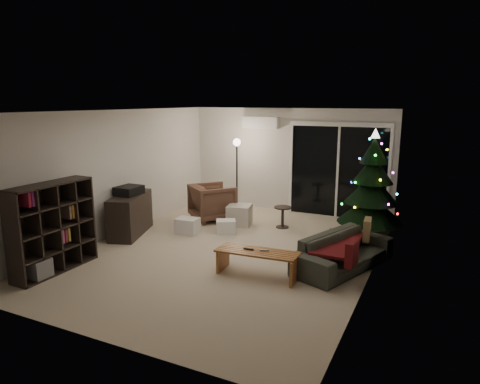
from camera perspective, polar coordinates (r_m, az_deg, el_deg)
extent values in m
plane|color=beige|center=(7.82, -1.63, -7.90)|extent=(6.50, 6.50, 0.00)
plane|color=white|center=(7.35, -1.75, 10.74)|extent=(6.50, 6.50, 0.00)
cube|color=silver|center=(10.44, 6.54, 4.19)|extent=(5.00, 0.02, 2.50)
cube|color=silver|center=(4.91, -19.42, -5.45)|extent=(5.00, 0.02, 2.50)
cube|color=silver|center=(8.90, -16.16, 2.41)|extent=(0.02, 6.50, 2.50)
cube|color=silver|center=(6.74, 17.57, -0.67)|extent=(0.02, 6.50, 2.50)
cube|color=black|center=(10.13, 12.91, 2.57)|extent=(2.20, 0.02, 2.10)
cube|color=white|center=(10.49, 2.79, 9.23)|extent=(0.90, 0.22, 0.28)
cube|color=#3F3833|center=(10.85, 13.25, -2.76)|extent=(2.60, 1.00, 0.10)
cube|color=white|center=(11.11, 13.84, 0.46)|extent=(2.20, 0.06, 1.00)
cube|color=black|center=(8.95, -14.41, -2.93)|extent=(0.90, 1.41, 0.82)
cube|color=black|center=(8.84, -14.58, 0.20)|extent=(0.42, 0.49, 0.18)
imported|color=brown|center=(9.74, -3.68, -1.35)|extent=(1.25, 1.25, 0.82)
cube|color=beige|center=(9.35, -0.09, -3.10)|extent=(0.59, 0.59, 0.45)
cube|color=white|center=(8.86, -7.01, -4.48)|extent=(0.47, 0.37, 0.32)
cube|color=white|center=(8.82, -1.89, -4.62)|extent=(0.48, 0.44, 0.27)
cylinder|color=black|center=(9.21, 5.69, -3.35)|extent=(0.41, 0.41, 0.46)
cylinder|color=black|center=(10.18, -0.42, 1.92)|extent=(0.28, 0.28, 1.75)
imported|color=#333631|center=(7.19, 13.64, -7.71)|extent=(1.38, 2.06, 0.56)
cube|color=#600C0F|center=(7.17, 12.91, -6.67)|extent=(0.60, 1.38, 0.05)
cube|color=olive|center=(7.69, 16.59, -4.80)|extent=(0.14, 0.38, 0.37)
cube|color=#600C0F|center=(6.47, 14.69, -7.90)|extent=(0.14, 0.37, 0.37)
cube|color=black|center=(6.71, 1.16, -7.59)|extent=(0.16, 0.05, 0.02)
cube|color=slate|center=(6.66, 3.32, -7.77)|extent=(0.15, 0.09, 0.02)
cone|color=black|center=(8.95, 17.21, 1.23)|extent=(1.73, 1.73, 2.14)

